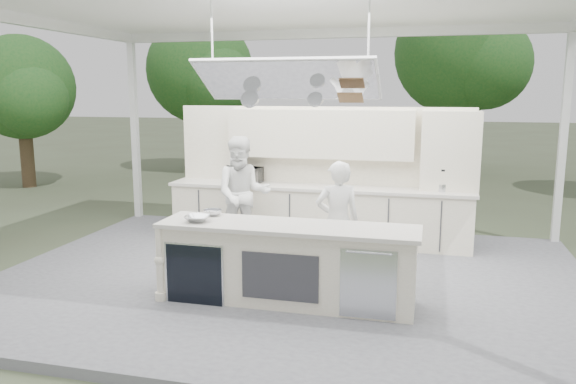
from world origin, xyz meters
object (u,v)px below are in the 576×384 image
(demo_island, at_px, (286,263))
(head_chef, at_px, (337,221))
(sous_chef, at_px, (243,194))
(back_counter, at_px, (317,213))

(demo_island, distance_m, head_chef, 1.10)
(demo_island, relative_size, sous_chef, 1.71)
(demo_island, bearing_deg, head_chef, 63.82)
(demo_island, xyz_separation_m, sous_chef, (-1.20, 1.97, 0.43))
(back_counter, relative_size, head_chef, 3.15)
(sous_chef, bearing_deg, demo_island, -78.48)
(head_chef, bearing_deg, sous_chef, -51.27)
(head_chef, xyz_separation_m, sous_chef, (-1.67, 1.02, 0.10))
(back_counter, distance_m, head_chef, 2.00)
(back_counter, xyz_separation_m, sous_chef, (-1.03, -0.85, 0.43))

